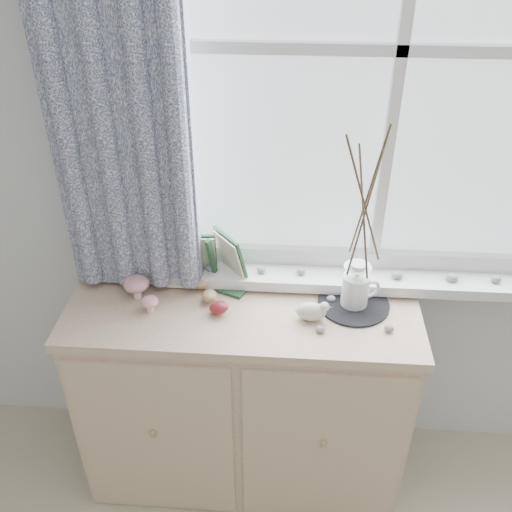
% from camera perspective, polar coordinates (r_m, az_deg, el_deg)
% --- Properties ---
extents(sideboard, '(1.20, 0.45, 0.85)m').
position_cam_1_polar(sideboard, '(2.22, -1.24, -13.85)').
color(sideboard, beige).
rests_on(sideboard, ground).
extents(botanical_book, '(0.32, 0.23, 0.21)m').
position_cam_1_polar(botanical_book, '(1.97, -4.42, -0.70)').
color(botanical_book, '#204429').
rests_on(botanical_book, sideboard).
extents(toadstool_cluster, '(0.13, 0.14, 0.08)m').
position_cam_1_polar(toadstool_cluster, '(1.97, -11.55, -3.26)').
color(toadstool_cluster, white).
rests_on(toadstool_cluster, sideboard).
extents(wooden_eggs, '(0.13, 0.17, 0.07)m').
position_cam_1_polar(wooden_eggs, '(1.95, -4.66, -3.94)').
color(wooden_eggs, tan).
rests_on(wooden_eggs, sideboard).
extents(songbird_figurine, '(0.14, 0.07, 0.07)m').
position_cam_1_polar(songbird_figurine, '(1.88, 5.55, -5.46)').
color(songbird_figurine, silver).
rests_on(songbird_figurine, sideboard).
extents(crocheted_doily, '(0.24, 0.24, 0.01)m').
position_cam_1_polar(crocheted_doily, '(1.97, 9.72, -4.73)').
color(crocheted_doily, black).
rests_on(crocheted_doily, sideboard).
extents(twig_pitcher, '(0.32, 0.32, 0.69)m').
position_cam_1_polar(twig_pitcher, '(1.76, 10.94, 5.36)').
color(twig_pitcher, silver).
rests_on(twig_pitcher, crocheted_doily).
extents(sideboard_pebbles, '(0.33, 0.23, 0.02)m').
position_cam_1_polar(sideboard_pebbles, '(1.92, 7.74, -5.48)').
color(sideboard_pebbles, gray).
rests_on(sideboard_pebbles, sideboard).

